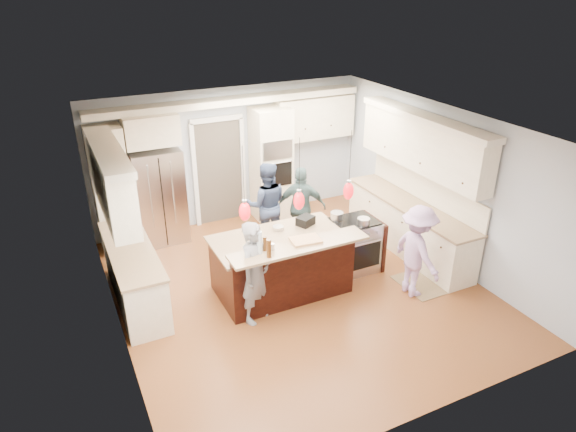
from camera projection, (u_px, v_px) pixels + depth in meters
name	position (u px, v px, depth m)	size (l,w,h in m)	color
ground_plane	(297.00, 288.00, 8.33)	(6.00, 6.00, 0.00)	brown
room_shell	(298.00, 184.00, 7.55)	(5.54, 6.04, 2.72)	#B2BCC6
refrigerator	(159.00, 196.00, 9.48)	(0.90, 0.70, 1.80)	#B7B7BC
oven_column	(271.00, 165.00, 10.30)	(0.72, 0.69, 2.30)	#FEF0CE
back_upper_cabinets	(196.00, 149.00, 9.57)	(5.30, 0.61, 2.54)	#FEF0CE
right_counter_run	(413.00, 196.00, 9.09)	(0.64, 3.10, 2.51)	#FEF0CE
left_cabinets	(126.00, 241.00, 7.56)	(0.64, 2.30, 2.51)	#FEF0CE
kitchen_island	(282.00, 264.00, 8.09)	(2.10, 1.46, 1.12)	black
island_range	(355.00, 245.00, 8.72)	(0.82, 0.71, 0.92)	#B7B7BC
pendant_lights	(299.00, 201.00, 7.05)	(1.75, 0.15, 1.03)	black
person_bar_end	(256.00, 273.00, 7.27)	(0.57, 0.38, 1.57)	gray
person_far_left	(266.00, 205.00, 9.35)	(0.79, 0.61, 1.62)	#344365
person_far_right	(301.00, 207.00, 9.37)	(0.89, 0.37, 1.53)	#456160
person_range_side	(417.00, 251.00, 7.90)	(0.97, 0.56, 1.51)	#C097CC
floor_rug	(419.00, 284.00, 8.42)	(0.57, 0.84, 0.01)	olive
water_bottle	(259.00, 242.00, 7.04)	(0.08, 0.08, 0.34)	silver
beer_bottle_a	(265.00, 244.00, 7.13)	(0.05, 0.05, 0.21)	#4A270D
beer_bottle_b	(269.00, 248.00, 6.95)	(0.07, 0.07, 0.27)	#4A270D
beer_bottle_c	(259.00, 244.00, 7.12)	(0.05, 0.05, 0.21)	#4A270D
drink_can	(273.00, 247.00, 7.16)	(0.06, 0.06, 0.10)	#B7B7BC
cutting_board	(306.00, 240.00, 7.42)	(0.43, 0.30, 0.03)	tan
pot_large	(337.00, 216.00, 8.52)	(0.21, 0.21, 0.12)	#B7B7BC
pot_small	(364.00, 221.00, 8.37)	(0.20, 0.20, 0.10)	#B7B7BC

